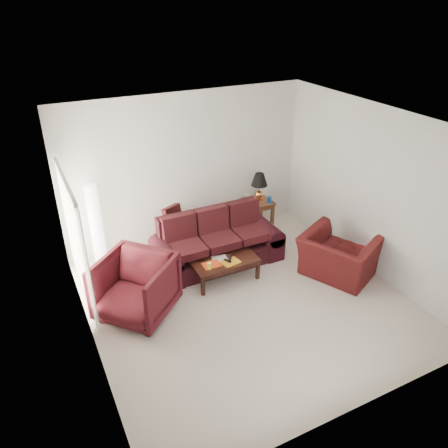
# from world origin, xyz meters

# --- Properties ---
(floor) EXTENTS (5.00, 5.00, 0.00)m
(floor) POSITION_xyz_m (0.00, 0.00, 0.00)
(floor) COLOR beige
(floor) RESTS_ON ground
(blinds) EXTENTS (0.10, 2.00, 2.16)m
(blinds) POSITION_xyz_m (-2.42, 1.30, 1.08)
(blinds) COLOR silver
(blinds) RESTS_ON ground
(sofa) EXTENTS (2.42, 1.07, 0.98)m
(sofa) POSITION_xyz_m (0.06, 1.25, 0.49)
(sofa) COLOR black
(sofa) RESTS_ON ground
(throw_pillow) EXTENTS (0.45, 0.36, 0.42)m
(throw_pillow) POSITION_xyz_m (-0.50, 2.09, 0.74)
(throw_pillow) COLOR black
(throw_pillow) RESTS_ON sofa
(end_table) EXTENTS (0.63, 0.63, 0.63)m
(end_table) POSITION_xyz_m (1.46, 2.15, 0.32)
(end_table) COLOR #542E1C
(end_table) RESTS_ON ground
(table_lamp) EXTENTS (0.47, 0.47, 0.59)m
(table_lamp) POSITION_xyz_m (1.52, 2.22, 0.93)
(table_lamp) COLOR #CF8740
(table_lamp) RESTS_ON end_table
(clock) EXTENTS (0.15, 0.08, 0.14)m
(clock) POSITION_xyz_m (1.24, 1.96, 0.70)
(clock) COLOR #B8B7BB
(clock) RESTS_ON end_table
(blue_canister) EXTENTS (0.11, 0.11, 0.15)m
(blue_canister) POSITION_xyz_m (1.63, 1.96, 0.70)
(blue_canister) COLOR navy
(blue_canister) RESTS_ON end_table
(picture_frame) EXTENTS (0.16, 0.18, 0.05)m
(picture_frame) POSITION_xyz_m (1.32, 2.36, 0.71)
(picture_frame) COLOR silver
(picture_frame) RESTS_ON end_table
(floor_lamp) EXTENTS (0.31, 0.31, 1.65)m
(floor_lamp) POSITION_xyz_m (-1.94, 2.20, 0.83)
(floor_lamp) COLOR white
(floor_lamp) RESTS_ON ground
(armchair_left) EXTENTS (1.55, 1.55, 1.01)m
(armchair_left) POSITION_xyz_m (-1.73, 0.49, 0.51)
(armchair_left) COLOR #410F15
(armchair_left) RESTS_ON ground
(armchair_right) EXTENTS (1.51, 1.58, 0.80)m
(armchair_right) POSITION_xyz_m (1.83, -0.07, 0.40)
(armchair_right) COLOR #400E0F
(armchair_right) RESTS_ON ground
(coffee_table) EXTENTS (1.31, 0.96, 0.41)m
(coffee_table) POSITION_xyz_m (-0.06, 0.70, 0.21)
(coffee_table) COLOR black
(coffee_table) RESTS_ON ground
(magazine_red) EXTENTS (0.31, 0.24, 0.02)m
(magazine_red) POSITION_xyz_m (-0.34, 0.66, 0.42)
(magazine_red) COLOR #BF3A13
(magazine_red) RESTS_ON coffee_table
(magazine_white) EXTENTS (0.30, 0.26, 0.02)m
(magazine_white) POSITION_xyz_m (-0.13, 0.78, 0.42)
(magazine_white) COLOR beige
(magazine_white) RESTS_ON coffee_table
(magazine_orange) EXTENTS (0.34, 0.27, 0.02)m
(magazine_orange) POSITION_xyz_m (-0.00, 0.58, 0.42)
(magazine_orange) COLOR #B97915
(magazine_orange) RESTS_ON coffee_table
(remote_a) EXTENTS (0.10, 0.16, 0.02)m
(remote_a) POSITION_xyz_m (-0.04, 0.62, 0.44)
(remote_a) COLOR black
(remote_a) RESTS_ON coffee_table
(remote_b) EXTENTS (0.13, 0.16, 0.02)m
(remote_b) POSITION_xyz_m (0.04, 0.68, 0.44)
(remote_b) COLOR black
(remote_b) RESTS_ON coffee_table
(yellow_glass) EXTENTS (0.09, 0.09, 0.12)m
(yellow_glass) POSITION_xyz_m (-0.42, 0.57, 0.47)
(yellow_glass) COLOR #E6F736
(yellow_glass) RESTS_ON coffee_table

